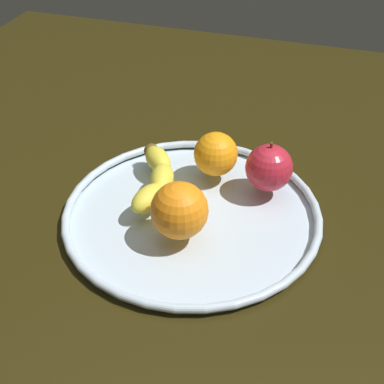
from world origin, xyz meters
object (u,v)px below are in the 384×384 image
at_px(orange_front_right, 182,211).
at_px(orange_center, 216,154).
at_px(banana, 156,177).
at_px(apple, 269,168).
at_px(fruit_bowl, 192,213).

distance_m(orange_front_right, orange_center, 0.15).
height_order(banana, orange_center, orange_center).
bearing_deg(banana, orange_center, -63.13).
height_order(apple, orange_center, apple).
height_order(apple, orange_front_right, same).
distance_m(banana, orange_center, 0.10).
xyz_separation_m(fruit_bowl, orange_center, (0.10, -0.01, 0.04)).
relative_size(banana, orange_center, 2.47).
height_order(fruit_bowl, orange_front_right, orange_front_right).
bearing_deg(banana, orange_front_right, -153.96).
distance_m(fruit_bowl, apple, 0.13).
bearing_deg(fruit_bowl, orange_front_right, -176.37).
relative_size(banana, apple, 2.14).
bearing_deg(orange_front_right, apple, -32.96).
height_order(banana, orange_front_right, orange_front_right).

